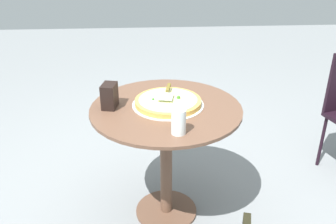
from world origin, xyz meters
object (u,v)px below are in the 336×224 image
object	(u,v)px
napkin_dispenser	(110,96)
pizza_on_tray	(168,102)
patio_table	(166,135)
drinking_cup	(179,122)
pizza_server	(167,92)

from	to	relation	value
napkin_dispenser	pizza_on_tray	bearing A→B (deg)	-76.49
patio_table	drinking_cup	size ratio (longest dim) A/B	6.65
patio_table	napkin_dispenser	bearing A→B (deg)	176.73
pizza_on_tray	patio_table	bearing A→B (deg)	-114.30
pizza_on_tray	pizza_server	distance (m)	0.07
pizza_server	pizza_on_tray	bearing A→B (deg)	-88.40
patio_table	pizza_on_tray	distance (m)	0.20
pizza_on_tray	pizza_server	bearing A→B (deg)	91.60
patio_table	drinking_cup	bearing A→B (deg)	-81.83
drinking_cup	pizza_server	bearing A→B (deg)	94.72
patio_table	drinking_cup	world-z (taller)	drinking_cup
pizza_server	patio_table	bearing A→B (deg)	-98.07
pizza_on_tray	pizza_server	xyz separation A→B (m)	(-0.00, 0.05, 0.04)
pizza_on_tray	drinking_cup	size ratio (longest dim) A/B	3.17
pizza_on_tray	drinking_cup	world-z (taller)	drinking_cup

